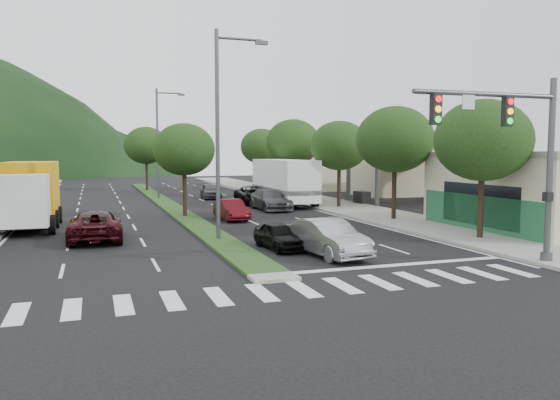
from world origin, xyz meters
name	(u,v)px	position (x,y,z in m)	size (l,w,h in m)	color
ground	(269,276)	(0.00, 0.00, 0.00)	(160.00, 160.00, 0.00)	black
sidewalk_right	(319,202)	(12.50, 25.00, 0.07)	(5.00, 90.00, 0.15)	gray
median	(166,203)	(0.00, 28.00, 0.06)	(1.60, 56.00, 0.12)	#203B15
crosswalk	(289,290)	(0.00, -2.00, 0.01)	(19.00, 2.20, 0.01)	silver
traffic_signal	(518,141)	(9.03, -1.54, 4.65)	(6.12, 0.40, 7.00)	#47494C
storefront_right	(546,193)	(18.00, 6.00, 2.00)	(9.00, 10.00, 4.00)	beige
gas_canopy	(406,148)	(19.00, 22.00, 4.65)	(12.20, 8.20, 5.25)	silver
bldg_right_far	(311,166)	(19.50, 44.00, 2.60)	(10.00, 16.00, 5.20)	beige
tree_r_a	(483,140)	(12.00, 4.00, 4.82)	(4.60, 4.60, 6.63)	black
tree_r_b	(395,140)	(12.00, 12.00, 5.04)	(4.80, 4.80, 6.94)	black
tree_r_c	(339,146)	(12.00, 20.00, 4.75)	(4.40, 4.40, 6.48)	black
tree_r_d	(293,142)	(12.00, 30.00, 5.18)	(5.00, 5.00, 7.17)	black
tree_r_e	(261,147)	(12.00, 40.00, 4.89)	(4.60, 4.60, 6.71)	black
tree_med_near	(184,150)	(0.00, 18.00, 4.43)	(4.00, 4.00, 6.02)	black
tree_med_far	(146,145)	(0.00, 44.00, 5.01)	(4.80, 4.80, 6.94)	black
streetlight_near	(222,124)	(0.21, 8.00, 5.58)	(2.60, 0.25, 10.00)	#47494C
streetlight_mid	(160,138)	(0.21, 33.00, 5.58)	(2.60, 0.25, 10.00)	#47494C
sedan_silver	(328,238)	(3.41, 2.74, 0.76)	(1.60, 4.58, 1.51)	#9FA2A7
suv_maroon	(95,225)	(-5.60, 10.01, 0.73)	(2.43, 5.28, 1.47)	black
car_queue_a	(280,236)	(2.07, 4.90, 0.60)	(1.41, 3.50, 1.19)	black
car_queue_b	(270,200)	(6.76, 20.70, 0.76)	(2.12, 5.21, 1.51)	#444348
car_queue_c	(231,210)	(2.54, 15.70, 0.65)	(1.37, 3.93, 1.29)	#4C0C13
car_queue_d	(254,195)	(6.91, 25.70, 0.73)	(2.43, 5.28, 1.47)	black
car_queue_e	(211,191)	(4.60, 31.88, 0.71)	(1.68, 4.18, 1.42)	#4F4E54
box_truck	(30,197)	(-9.00, 15.73, 1.76)	(3.06, 7.58, 3.71)	silver
motorhome	(284,181)	(9.00, 24.05, 1.95)	(3.15, 9.59, 3.66)	white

